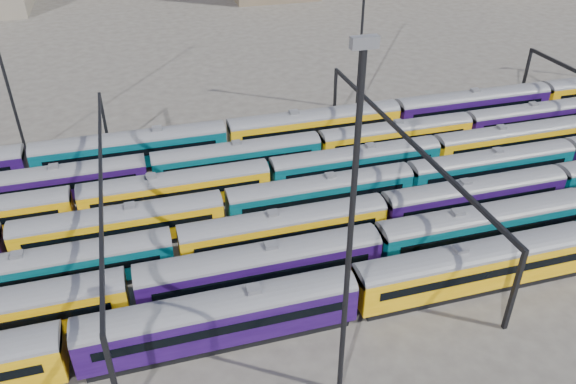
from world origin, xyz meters
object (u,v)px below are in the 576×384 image
object	(u,v)px
rake_0	(474,263)
mast_2	(350,233)
rake_1	(261,264)
rake_2	(284,226)

from	to	relation	value
rake_0	mast_2	bearing A→B (deg)	-154.71
rake_1	rake_2	size ratio (longest dim) A/B	1.06
rake_1	mast_2	size ratio (longest dim) A/B	5.90
rake_2	mast_2	bearing A→B (deg)	-92.45
rake_0	rake_1	bearing A→B (deg)	164.13
rake_1	rake_0	bearing A→B (deg)	-15.87
rake_0	rake_1	size ratio (longest dim) A/B	0.73
rake_2	mast_2	distance (m)	20.45
rake_0	rake_1	world-z (taller)	rake_0
rake_0	mast_2	distance (m)	19.81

